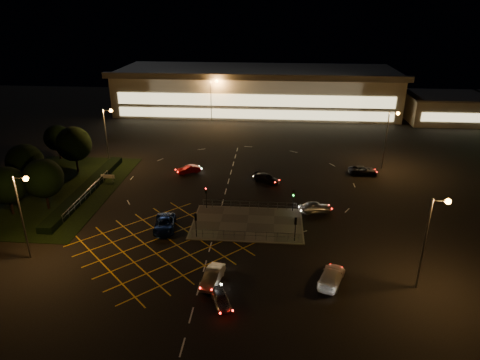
# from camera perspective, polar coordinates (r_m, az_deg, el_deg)

# --- Properties ---
(ground) EXTENTS (180.00, 180.00, 0.00)m
(ground) POSITION_cam_1_polar(r_m,az_deg,el_deg) (58.05, -0.86, -4.84)
(ground) COLOR black
(ground) RESTS_ON ground
(pedestrian_island) EXTENTS (14.00, 9.00, 0.12)m
(pedestrian_island) POSITION_cam_1_polar(r_m,az_deg,el_deg) (56.12, 0.98, -5.80)
(pedestrian_island) COLOR #4C4944
(pedestrian_island) RESTS_ON ground
(grass_verge) EXTENTS (18.00, 30.00, 0.08)m
(grass_verge) POSITION_cam_1_polar(r_m,az_deg,el_deg) (71.34, -23.35, -1.32)
(grass_verge) COLOR black
(grass_verge) RESTS_ON ground
(hedge) EXTENTS (2.00, 26.00, 1.00)m
(hedge) POSITION_cam_1_polar(r_m,az_deg,el_deg) (68.98, -19.74, -1.14)
(hedge) COLOR black
(hedge) RESTS_ON ground
(supermarket) EXTENTS (72.00, 26.50, 10.50)m
(supermarket) POSITION_cam_1_polar(r_m,az_deg,el_deg) (115.29, 2.18, 11.96)
(supermarket) COLOR beige
(supermarket) RESTS_ON ground
(retail_unit_a) EXTENTS (18.80, 14.80, 6.35)m
(retail_unit_a) POSITION_cam_1_polar(r_m,az_deg,el_deg) (115.27, 25.72, 8.68)
(retail_unit_a) COLOR beige
(retail_unit_a) RESTS_ON ground
(streetlight_sw) EXTENTS (1.78, 0.56, 10.03)m
(streetlight_sw) POSITION_cam_1_polar(r_m,az_deg,el_deg) (51.59, -26.96, -3.09)
(streetlight_sw) COLOR slate
(streetlight_sw) RESTS_ON ground
(streetlight_se) EXTENTS (1.78, 0.56, 10.03)m
(streetlight_se) POSITION_cam_1_polar(r_m,az_deg,el_deg) (45.05, 24.16, -6.24)
(streetlight_se) COLOR slate
(streetlight_se) RESTS_ON ground
(streetlight_nw) EXTENTS (1.78, 0.56, 10.03)m
(streetlight_nw) POSITION_cam_1_polar(r_m,az_deg,el_deg) (77.61, -17.24, 6.55)
(streetlight_nw) COLOR slate
(streetlight_nw) RESTS_ON ground
(streetlight_ne) EXTENTS (1.78, 0.56, 10.03)m
(streetlight_ne) POSITION_cam_1_polar(r_m,az_deg,el_deg) (76.50, 19.30, 6.07)
(streetlight_ne) COLOR slate
(streetlight_ne) RESTS_ON ground
(streetlight_far_left) EXTENTS (1.78, 0.56, 10.03)m
(streetlight_far_left) POSITION_cam_1_polar(r_m,az_deg,el_deg) (102.31, -3.66, 11.26)
(streetlight_far_left) COLOR slate
(streetlight_far_left) RESTS_ON ground
(streetlight_far_right) EXTENTS (1.78, 0.56, 10.03)m
(streetlight_far_right) POSITION_cam_1_polar(r_m,az_deg,el_deg) (106.26, 18.77, 10.55)
(streetlight_far_right) COLOR slate
(streetlight_far_right) RESTS_ON ground
(signal_sw) EXTENTS (0.28, 0.30, 3.15)m
(signal_sw) POSITION_cam_1_polar(r_m,az_deg,el_deg) (52.22, -5.91, -5.38)
(signal_sw) COLOR black
(signal_sw) RESTS_ON pedestrian_island
(signal_se) EXTENTS (0.28, 0.30, 3.15)m
(signal_se) POSITION_cam_1_polar(r_m,az_deg,el_deg) (51.50, 7.41, -5.89)
(signal_se) COLOR black
(signal_se) RESTS_ON pedestrian_island
(signal_nw) EXTENTS (0.28, 0.30, 3.15)m
(signal_nw) POSITION_cam_1_polar(r_m,az_deg,el_deg) (59.27, -4.54, -1.75)
(signal_nw) COLOR black
(signal_nw) RESTS_ON pedestrian_island
(signal_ne) EXTENTS (0.28, 0.30, 3.15)m
(signal_ne) POSITION_cam_1_polar(r_m,az_deg,el_deg) (58.63, 7.13, -2.15)
(signal_ne) COLOR black
(signal_ne) RESTS_ON pedestrian_island
(tree_a) EXTENTS (5.04, 5.04, 6.86)m
(tree_a) POSITION_cam_1_polar(r_m,az_deg,el_deg) (64.52, -28.65, -0.63)
(tree_a) COLOR black
(tree_a) RESTS_ON ground
(tree_b) EXTENTS (5.40, 5.40, 7.35)m
(tree_b) POSITION_cam_1_polar(r_m,az_deg,el_deg) (71.73, -26.75, 2.18)
(tree_b) COLOR black
(tree_b) RESTS_ON ground
(tree_c) EXTENTS (5.76, 5.76, 7.84)m
(tree_c) POSITION_cam_1_polar(r_m,az_deg,el_deg) (76.35, -21.27, 4.49)
(tree_c) COLOR black
(tree_c) RESTS_ON ground
(tree_d) EXTENTS (4.68, 4.68, 6.37)m
(tree_d) POSITION_cam_1_polar(r_m,az_deg,el_deg) (84.39, -23.18, 5.18)
(tree_d) COLOR black
(tree_d) RESTS_ON ground
(tree_e) EXTENTS (5.40, 5.40, 7.35)m
(tree_e) POSITION_cam_1_polar(r_m,az_deg,el_deg) (63.91, -24.77, 0.20)
(tree_e) COLOR black
(tree_e) RESTS_ON ground
(car_near_silver) EXTENTS (2.65, 3.85, 1.22)m
(car_near_silver) POSITION_cam_1_polar(r_m,az_deg,el_deg) (42.45, -2.59, -15.52)
(car_near_silver) COLOR #A0A1A6
(car_near_silver) RESTS_ON ground
(car_queue_white) EXTENTS (2.27, 4.57, 1.44)m
(car_queue_white) POSITION_cam_1_polar(r_m,az_deg,el_deg) (45.16, -3.69, -12.71)
(car_queue_white) COLOR silver
(car_queue_white) RESTS_ON ground
(car_left_blue) EXTENTS (3.34, 5.82, 1.53)m
(car_left_blue) POSITION_cam_1_polar(r_m,az_deg,el_deg) (55.35, -10.02, -5.78)
(car_left_blue) COLOR #0C1B49
(car_left_blue) RESTS_ON ground
(car_far_dkgrey) EXTENTS (4.77, 4.02, 1.31)m
(car_far_dkgrey) POSITION_cam_1_polar(r_m,az_deg,el_deg) (68.59, 3.54, 0.23)
(car_far_dkgrey) COLOR black
(car_far_dkgrey) RESTS_ON ground
(car_right_silver) EXTENTS (4.71, 2.61, 1.52)m
(car_right_silver) POSITION_cam_1_polar(r_m,az_deg,el_deg) (59.65, 10.01, -3.59)
(car_right_silver) COLOR #A9ACB0
(car_right_silver) RESTS_ON ground
(car_circ_red) EXTENTS (4.06, 3.04, 1.28)m
(car_circ_red) POSITION_cam_1_polar(r_m,az_deg,el_deg) (72.68, -6.86, 1.42)
(car_circ_red) COLOR maroon
(car_circ_red) RESTS_ON ground
(car_east_grey) EXTENTS (4.89, 2.29, 1.35)m
(car_east_grey) POSITION_cam_1_polar(r_m,az_deg,el_deg) (74.51, 16.09, 1.23)
(car_east_grey) COLOR black
(car_east_grey) RESTS_ON ground
(car_approach_white) EXTENTS (3.70, 5.52, 1.49)m
(car_approach_white) POSITION_cam_1_polar(r_m,az_deg,el_deg) (46.00, 12.09, -12.46)
(car_approach_white) COLOR #BBBBBB
(car_approach_white) RESTS_ON ground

